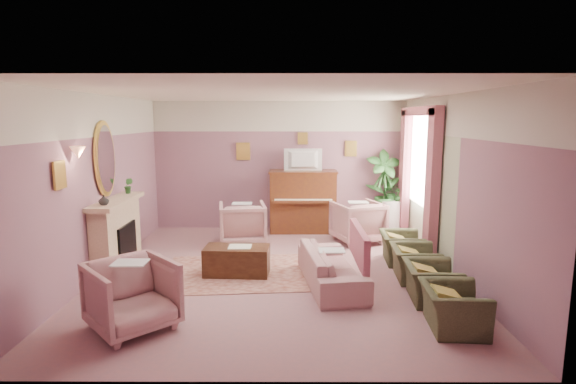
{
  "coord_description": "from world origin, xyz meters",
  "views": [
    {
      "loc": [
        0.21,
        -6.84,
        2.43
      ],
      "look_at": [
        0.19,
        0.4,
        1.24
      ],
      "focal_mm": 28.0,
      "sensor_mm": 36.0,
      "label": 1
    }
  ],
  "objects_px": {
    "floral_armchair_left": "(242,221)",
    "olive_chair_a": "(453,301)",
    "olive_chair_c": "(414,258)",
    "olive_chair_b": "(431,276)",
    "coffee_table": "(237,261)",
    "piano": "(303,202)",
    "television": "(303,158)",
    "floral_armchair_right": "(358,220)",
    "floral_armchair_front": "(132,292)",
    "sofa": "(331,260)",
    "side_table": "(391,216)",
    "olive_chair_d": "(401,243)"
  },
  "relations": [
    {
      "from": "floral_armchair_left",
      "to": "olive_chair_a",
      "type": "height_order",
      "value": "floral_armchair_left"
    },
    {
      "from": "olive_chair_c",
      "to": "olive_chair_b",
      "type": "bearing_deg",
      "value": -90.0
    },
    {
      "from": "olive_chair_c",
      "to": "coffee_table",
      "type": "bearing_deg",
      "value": 176.03
    },
    {
      "from": "piano",
      "to": "television",
      "type": "bearing_deg",
      "value": -90.0
    },
    {
      "from": "floral_armchair_left",
      "to": "olive_chair_a",
      "type": "relative_size",
      "value": 1.15
    },
    {
      "from": "floral_armchair_right",
      "to": "olive_chair_c",
      "type": "distance_m",
      "value": 2.17
    },
    {
      "from": "floral_armchair_right",
      "to": "floral_armchair_front",
      "type": "distance_m",
      "value": 4.91
    },
    {
      "from": "coffee_table",
      "to": "floral_armchair_left",
      "type": "height_order",
      "value": "floral_armchair_left"
    },
    {
      "from": "piano",
      "to": "olive_chair_a",
      "type": "relative_size",
      "value": 1.78
    },
    {
      "from": "sofa",
      "to": "side_table",
      "type": "bearing_deg",
      "value": 63.34
    },
    {
      "from": "sofa",
      "to": "floral_armchair_front",
      "type": "distance_m",
      "value": 2.83
    },
    {
      "from": "coffee_table",
      "to": "olive_chair_d",
      "type": "relative_size",
      "value": 1.27
    },
    {
      "from": "floral_armchair_right",
      "to": "olive_chair_c",
      "type": "height_order",
      "value": "floral_armchair_right"
    },
    {
      "from": "olive_chair_a",
      "to": "olive_chair_c",
      "type": "height_order",
      "value": "same"
    },
    {
      "from": "floral_armchair_left",
      "to": "piano",
      "type": "bearing_deg",
      "value": 39.55
    },
    {
      "from": "olive_chair_b",
      "to": "side_table",
      "type": "xyz_separation_m",
      "value": [
        0.28,
        3.7,
        0.01
      ]
    },
    {
      "from": "sofa",
      "to": "olive_chair_b",
      "type": "xyz_separation_m",
      "value": [
        1.28,
        -0.59,
        -0.03
      ]
    },
    {
      "from": "floral_armchair_right",
      "to": "olive_chair_a",
      "type": "bearing_deg",
      "value": -81.64
    },
    {
      "from": "side_table",
      "to": "olive_chair_a",
      "type": "bearing_deg",
      "value": -93.49
    },
    {
      "from": "piano",
      "to": "floral_armchair_front",
      "type": "height_order",
      "value": "piano"
    },
    {
      "from": "floral_armchair_front",
      "to": "olive_chair_c",
      "type": "distance_m",
      "value": 4.08
    },
    {
      "from": "floral_armchair_right",
      "to": "olive_chair_c",
      "type": "relative_size",
      "value": 1.15
    },
    {
      "from": "floral_armchair_right",
      "to": "olive_chair_a",
      "type": "relative_size",
      "value": 1.15
    },
    {
      "from": "olive_chair_b",
      "to": "olive_chair_d",
      "type": "xyz_separation_m",
      "value": [
        0.0,
        1.64,
        0.0
      ]
    },
    {
      "from": "piano",
      "to": "olive_chair_a",
      "type": "distance_m",
      "value": 4.88
    },
    {
      "from": "floral_armchair_front",
      "to": "piano",
      "type": "bearing_deg",
      "value": 65.44
    },
    {
      "from": "coffee_table",
      "to": "olive_chair_a",
      "type": "height_order",
      "value": "olive_chair_a"
    },
    {
      "from": "olive_chair_c",
      "to": "floral_armchair_front",
      "type": "bearing_deg",
      "value": -155.98
    },
    {
      "from": "television",
      "to": "sofa",
      "type": "bearing_deg",
      "value": -83.99
    },
    {
      "from": "television",
      "to": "olive_chair_d",
      "type": "xyz_separation_m",
      "value": [
        1.61,
        -2.08,
        -1.26
      ]
    },
    {
      "from": "floral_armchair_left",
      "to": "olive_chair_d",
      "type": "bearing_deg",
      "value": -21.96
    },
    {
      "from": "piano",
      "to": "olive_chair_b",
      "type": "bearing_deg",
      "value": -66.84
    },
    {
      "from": "sofa",
      "to": "olive_chair_c",
      "type": "xyz_separation_m",
      "value": [
        1.28,
        0.23,
        -0.03
      ]
    },
    {
      "from": "television",
      "to": "olive_chair_d",
      "type": "relative_size",
      "value": 1.02
    },
    {
      "from": "olive_chair_b",
      "to": "coffee_table",
      "type": "bearing_deg",
      "value": 159.68
    },
    {
      "from": "floral_armchair_front",
      "to": "side_table",
      "type": "relative_size",
      "value": 1.29
    },
    {
      "from": "floral_armchair_right",
      "to": "television",
      "type": "bearing_deg",
      "value": 142.82
    },
    {
      "from": "coffee_table",
      "to": "olive_chair_c",
      "type": "distance_m",
      "value": 2.73
    },
    {
      "from": "olive_chair_d",
      "to": "side_table",
      "type": "height_order",
      "value": "side_table"
    },
    {
      "from": "floral_armchair_left",
      "to": "olive_chair_d",
      "type": "distance_m",
      "value": 3.04
    },
    {
      "from": "piano",
      "to": "olive_chair_d",
      "type": "bearing_deg",
      "value": -52.88
    },
    {
      "from": "piano",
      "to": "sofa",
      "type": "relative_size",
      "value": 0.77
    },
    {
      "from": "sofa",
      "to": "piano",
      "type": "bearing_deg",
      "value": 95.92
    },
    {
      "from": "piano",
      "to": "television",
      "type": "relative_size",
      "value": 1.75
    },
    {
      "from": "sofa",
      "to": "olive_chair_d",
      "type": "bearing_deg",
      "value": 39.2
    },
    {
      "from": "coffee_table",
      "to": "olive_chair_d",
      "type": "xyz_separation_m",
      "value": [
        2.73,
        0.63,
        0.11
      ]
    },
    {
      "from": "olive_chair_b",
      "to": "side_table",
      "type": "height_order",
      "value": "side_table"
    },
    {
      "from": "floral_armchair_front",
      "to": "olive_chair_d",
      "type": "distance_m",
      "value": 4.47
    },
    {
      "from": "sofa",
      "to": "floral_armchair_front",
      "type": "bearing_deg",
      "value": -149.59
    },
    {
      "from": "coffee_table",
      "to": "piano",
      "type": "bearing_deg",
      "value": 68.09
    }
  ]
}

